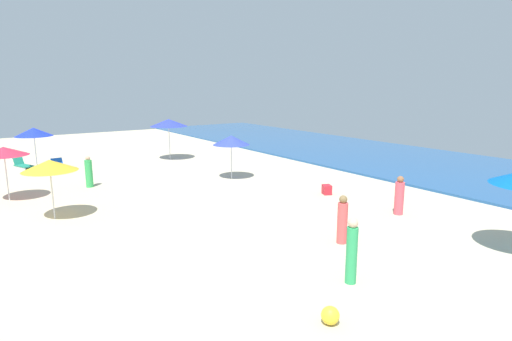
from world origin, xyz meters
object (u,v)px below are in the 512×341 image
at_px(lounge_chair_4_1, 23,166).
at_px(beach_ball_0, 330,315).
at_px(umbrella_2, 231,140).
at_px(umbrella_5, 169,123).
at_px(beachgoer_0, 352,252).
at_px(lounge_chair_4_0, 60,167).
at_px(umbrella_0, 4,151).
at_px(beachgoer_2, 89,173).
at_px(umbrella_1, 50,165).
at_px(umbrella_4, 34,132).
at_px(beachgoer_3, 399,197).
at_px(beachgoer_1, 342,221).
at_px(cooler_box_1, 327,190).

height_order(lounge_chair_4_1, beach_ball_0, lounge_chair_4_1).
bearing_deg(umbrella_2, umbrella_5, -177.29).
bearing_deg(beachgoer_0, umbrella_5, 130.44).
distance_m(lounge_chair_4_0, umbrella_5, 7.22).
bearing_deg(lounge_chair_4_0, umbrella_0, -127.58).
bearing_deg(umbrella_2, beachgoer_2, -109.43).
bearing_deg(beach_ball_0, lounge_chair_4_1, -171.37).
bearing_deg(umbrella_1, umbrella_4, 175.65).
bearing_deg(beachgoer_3, beach_ball_0, -91.52).
relative_size(umbrella_2, lounge_chair_4_0, 1.70).
bearing_deg(beachgoer_0, beach_ball_0, -98.14).
bearing_deg(umbrella_0, lounge_chair_4_1, 169.45).
relative_size(umbrella_0, beachgoer_2, 1.53).
bearing_deg(umbrella_0, beachgoer_1, 35.01).
distance_m(umbrella_0, cooler_box_1, 14.21).
relative_size(lounge_chair_4_0, beachgoer_3, 0.90).
bearing_deg(umbrella_5, lounge_chair_4_0, -88.16).
relative_size(lounge_chair_4_0, beachgoer_1, 0.87).
bearing_deg(lounge_chair_4_1, umbrella_0, -121.10).
distance_m(umbrella_4, beachgoer_3, 19.90).
distance_m(umbrella_0, beachgoer_3, 16.51).
distance_m(umbrella_0, umbrella_1, 4.07).
xyz_separation_m(umbrella_4, beachgoer_2, (5.43, 1.59, -1.61)).
bearing_deg(beachgoer_2, beachgoer_0, 62.19).
distance_m(umbrella_2, lounge_chair_4_1, 12.73).
bearing_deg(umbrella_1, umbrella_0, -163.34).
height_order(beachgoer_0, cooler_box_1, beachgoer_0).
xyz_separation_m(beachgoer_0, beachgoer_2, (-14.45, -2.93, -0.13)).
xyz_separation_m(umbrella_1, beach_ball_0, (11.08, 3.50, -1.85)).
height_order(lounge_chair_4_1, cooler_box_1, lounge_chair_4_1).
relative_size(beachgoer_3, beach_ball_0, 3.87).
distance_m(umbrella_4, beach_ball_0, 21.24).
bearing_deg(lounge_chair_4_0, beachgoer_3, -68.39).
distance_m(beachgoer_0, cooler_box_1, 8.90).
bearing_deg(umbrella_4, cooler_box_1, 38.04).
xyz_separation_m(umbrella_4, beach_ball_0, (20.96, 2.75, -2.13)).
bearing_deg(beachgoer_0, beachgoer_1, 99.23).
height_order(beachgoer_0, beach_ball_0, beachgoer_0).
relative_size(umbrella_1, cooler_box_1, 5.03).
relative_size(umbrella_1, beachgoer_3, 1.48).
bearing_deg(beachgoer_3, cooler_box_1, 152.84).
xyz_separation_m(umbrella_2, beach_ball_0, (13.15, -5.57, -1.88)).
xyz_separation_m(umbrella_2, beachgoer_3, (9.09, 2.07, -1.37)).
bearing_deg(lounge_chair_4_1, umbrella_5, -30.57).
bearing_deg(umbrella_2, umbrella_0, -100.10).
xyz_separation_m(umbrella_5, beach_ball_0, (20.54, -5.22, -2.27)).
distance_m(umbrella_4, umbrella_5, 7.99).
height_order(umbrella_1, beachgoer_3, umbrella_1).
relative_size(lounge_chair_4_1, beachgoer_3, 1.00).
height_order(lounge_chair_4_0, beachgoer_0, beachgoer_0).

